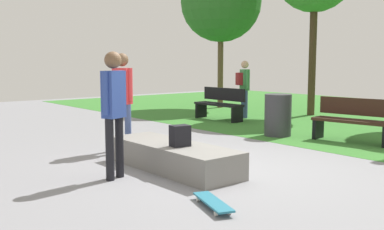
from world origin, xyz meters
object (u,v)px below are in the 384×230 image
Objects in this scene: backpack_on_ledge at (180,136)px; park_bench_far_left at (353,119)px; skater_performing_trick at (114,104)px; park_bench_far_right at (220,103)px; pedestrian_with_backpack at (244,84)px; tree_tall_oak at (221,2)px; skater_watching at (123,94)px; concrete_ledge at (173,156)px; skateboard_by_ledge at (213,202)px; trash_bin at (278,115)px.

park_bench_far_left reaches higher than backpack_on_ledge.
skater_performing_trick reaches higher than park_bench_far_right.
park_bench_far_left is at bearing -15.40° from pedestrian_with_backpack.
park_bench_far_left is 0.32× the size of tree_tall_oak.
skater_watching reaches higher than backpack_on_ledge.
skater_performing_trick is at bearing -94.61° from concrete_ledge.
trash_bin is (-2.82, 4.53, 0.41)m from skateboard_by_ledge.
backpack_on_ledge is 0.19× the size of pedestrian_with_backpack.
tree_tall_oak reaches higher than pedestrian_with_backpack.
backpack_on_ledge is 0.18× the size of skater_performing_trick.
skater_watching is at bearing -101.30° from trash_bin.
tree_tall_oak is (-6.90, 2.69, 3.27)m from park_bench_far_left.
tree_tall_oak reaches higher than park_bench_far_left.
park_bench_far_left is at bearing -21.31° from tree_tall_oak.
pedestrian_with_backpack is (-5.59, 6.28, 0.94)m from skateboard_by_ledge.
park_bench_far_left reaches higher than skateboard_by_ledge.
skateboard_by_ledge is 0.50× the size of park_bench_far_left.
pedestrian_with_backpack reaches higher than concrete_ledge.
trash_bin reaches higher than park_bench_far_right.
backpack_on_ledge is at bearing -46.66° from tree_tall_oak.
skater_performing_trick is 4.87m from trash_bin.
skater_watching is at bearing -64.49° from park_bench_far_right.
skater_watching is 5.72m from pedestrian_with_backpack.
tree_tall_oak is at bearing 136.90° from park_bench_far_right.
backpack_on_ledge is 1.11m from skater_performing_trick.
skater_watching is (-2.00, 0.21, 0.51)m from backpack_on_ledge.
concrete_ledge is at bearing -55.41° from pedestrian_with_backpack.
skater_performing_trick reaches higher than concrete_ledge.
tree_tall_oak is at bearing 128.42° from skater_performing_trick.
tree_tall_oak is (-4.67, 6.85, 2.67)m from skater_watching.
park_bench_far_left is (-1.31, 5.10, 0.42)m from skateboard_by_ledge.
skater_watching reaches higher than trash_bin.
pedestrian_with_backpack reaches higher than trash_bin.
skater_watching is at bearing -69.04° from pedestrian_with_backpack.
skater_performing_trick is 6.83m from park_bench_far_right.
tree_tall_oak is (-2.53, 2.37, 3.27)m from park_bench_far_right.
backpack_on_ledge is 4.01m from trash_bin.
backpack_on_ledge is 0.06× the size of tree_tall_oak.
park_bench_far_right is at bearing 124.11° from skater_performing_trick.
skater_watching is 5.01m from park_bench_far_right.
concrete_ledge is 0.44m from backpack_on_ledge.
park_bench_far_left is at bearing 104.40° from skateboard_by_ledge.
concrete_ledge is at bearing 156.65° from skateboard_by_ledge.
backpack_on_ledge is 0.20× the size of park_bench_far_right.
skater_performing_trick reaches higher than skateboard_by_ledge.
tree_tall_oak is at bearing 132.46° from concrete_ledge.
pedestrian_with_backpack is (-3.72, 6.49, -0.07)m from skater_performing_trick.
skateboard_by_ledge is at bearing -14.86° from skater_watching.
concrete_ledge is 7.73× the size of backpack_on_ledge.
park_bench_far_right and park_bench_far_left have the same top height.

